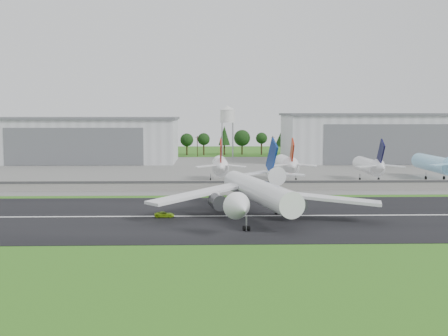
{
  "coord_description": "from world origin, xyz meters",
  "views": [
    {
      "loc": [
        -15.25,
        -125.89,
        25.34
      ],
      "look_at": [
        -10.78,
        40.0,
        9.0
      ],
      "focal_mm": 45.0,
      "sensor_mm": 36.0,
      "label": 1
    }
  ],
  "objects_px": {
    "main_airliner": "(258,197)",
    "parked_jet_navy": "(371,166)",
    "ground_vehicle": "(164,215)",
    "parked_jet_red_a": "(220,166)",
    "parked_jet_skyblue": "(437,164)",
    "parked_jet_red_b": "(287,165)"
  },
  "relations": [
    {
      "from": "parked_jet_red_b",
      "to": "parked_jet_navy",
      "type": "distance_m",
      "value": 30.67
    },
    {
      "from": "main_airliner",
      "to": "parked_jet_navy",
      "type": "bearing_deg",
      "value": -138.48
    },
    {
      "from": "parked_jet_red_b",
      "to": "parked_jet_skyblue",
      "type": "height_order",
      "value": "parked_jet_red_b"
    },
    {
      "from": "parked_jet_navy",
      "to": "main_airliner",
      "type": "bearing_deg",
      "value": -125.1
    },
    {
      "from": "main_airliner",
      "to": "parked_jet_skyblue",
      "type": "xyz_separation_m",
      "value": [
        73.61,
        72.01,
        1.38
      ]
    },
    {
      "from": "main_airliner",
      "to": "parked_jet_navy",
      "type": "distance_m",
      "value": 81.86
    },
    {
      "from": "main_airliner",
      "to": "ground_vehicle",
      "type": "relative_size",
      "value": 12.08
    },
    {
      "from": "parked_jet_red_a",
      "to": "parked_jet_red_b",
      "type": "relative_size",
      "value": 1.0
    },
    {
      "from": "parked_jet_navy",
      "to": "parked_jet_skyblue",
      "type": "xyz_separation_m",
      "value": [
        26.55,
        5.04,
        0.24
      ]
    },
    {
      "from": "parked_jet_red_a",
      "to": "parked_jet_skyblue",
      "type": "bearing_deg",
      "value": 3.52
    },
    {
      "from": "main_airliner",
      "to": "parked_jet_red_a",
      "type": "distance_m",
      "value": 67.48
    },
    {
      "from": "ground_vehicle",
      "to": "parked_jet_red_a",
      "type": "xyz_separation_m",
      "value": [
        14.91,
        67.94,
        5.42
      ]
    },
    {
      "from": "parked_jet_red_b",
      "to": "parked_jet_navy",
      "type": "height_order",
      "value": "parked_jet_red_b"
    },
    {
      "from": "parked_jet_red_a",
      "to": "parked_jet_navy",
      "type": "distance_m",
      "value": 55.08
    },
    {
      "from": "parked_jet_red_a",
      "to": "parked_jet_red_b",
      "type": "distance_m",
      "value": 24.41
    },
    {
      "from": "ground_vehicle",
      "to": "parked_jet_skyblue",
      "type": "distance_m",
      "value": 121.13
    },
    {
      "from": "parked_jet_red_a",
      "to": "parked_jet_navy",
      "type": "height_order",
      "value": "parked_jet_red_a"
    },
    {
      "from": "ground_vehicle",
      "to": "parked_jet_navy",
      "type": "xyz_separation_m",
      "value": [
        69.98,
        67.92,
        5.27
      ]
    },
    {
      "from": "main_airliner",
      "to": "parked_jet_red_b",
      "type": "xyz_separation_m",
      "value": [
        16.39,
        67.02,
        1.51
      ]
    },
    {
      "from": "main_airliner",
      "to": "parked_jet_red_b",
      "type": "relative_size",
      "value": 1.88
    },
    {
      "from": "main_airliner",
      "to": "ground_vehicle",
      "type": "xyz_separation_m",
      "value": [
        -22.92,
        -0.95,
        -4.12
      ]
    },
    {
      "from": "parked_jet_red_a",
      "to": "parked_jet_navy",
      "type": "relative_size",
      "value": 1.0
    }
  ]
}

